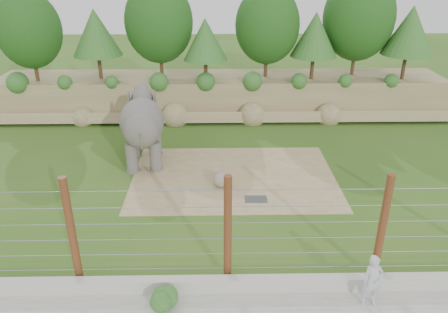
{
  "coord_description": "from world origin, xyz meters",
  "views": [
    {
      "loc": [
        -0.34,
        -16.19,
        10.13
      ],
      "look_at": [
        0.0,
        2.0,
        1.6
      ],
      "focal_mm": 35.0,
      "sensor_mm": 36.0,
      "label": 1
    }
  ],
  "objects_px": {
    "barrier_fence": "(228,231)",
    "zookeeper": "(372,281)",
    "elephant": "(143,131)",
    "stone_ball": "(221,179)"
  },
  "relations": [
    {
      "from": "elephant",
      "to": "stone_ball",
      "type": "bearing_deg",
      "value": -40.85
    },
    {
      "from": "elephant",
      "to": "stone_ball",
      "type": "xyz_separation_m",
      "value": [
        4.0,
        -2.71,
        -1.4
      ]
    },
    {
      "from": "stone_ball",
      "to": "barrier_fence",
      "type": "xyz_separation_m",
      "value": [
        0.13,
        -6.53,
        1.58
      ]
    },
    {
      "from": "stone_ball",
      "to": "barrier_fence",
      "type": "relative_size",
      "value": 0.04
    },
    {
      "from": "elephant",
      "to": "stone_ball",
      "type": "distance_m",
      "value": 5.03
    },
    {
      "from": "barrier_fence",
      "to": "zookeeper",
      "type": "relative_size",
      "value": 11.16
    },
    {
      "from": "elephant",
      "to": "stone_ball",
      "type": "height_order",
      "value": "elephant"
    },
    {
      "from": "stone_ball",
      "to": "barrier_fence",
      "type": "distance_m",
      "value": 6.72
    },
    {
      "from": "stone_ball",
      "to": "zookeeper",
      "type": "height_order",
      "value": "zookeeper"
    },
    {
      "from": "barrier_fence",
      "to": "zookeeper",
      "type": "xyz_separation_m",
      "value": [
        4.45,
        -1.22,
        -1.08
      ]
    }
  ]
}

